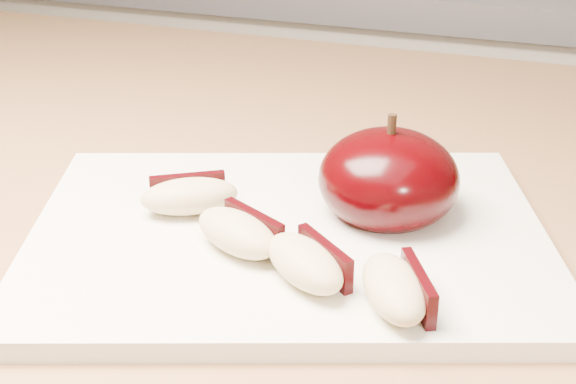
% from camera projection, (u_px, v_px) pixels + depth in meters
% --- Properties ---
extents(back_cabinet, '(2.40, 0.62, 0.94)m').
position_uv_depth(back_cabinet, '(406.00, 225.00, 1.42)').
color(back_cabinet, silver).
rests_on(back_cabinet, ground).
extents(cutting_board, '(0.38, 0.33, 0.01)m').
position_uv_depth(cutting_board, '(288.00, 237.00, 0.50)').
color(cutting_board, white).
rests_on(cutting_board, island_counter).
extents(apple_half, '(0.12, 0.12, 0.08)m').
position_uv_depth(apple_half, '(389.00, 179.00, 0.51)').
color(apple_half, black).
rests_on(apple_half, cutting_board).
extents(apple_wedge_a, '(0.07, 0.06, 0.02)m').
position_uv_depth(apple_wedge_a, '(189.00, 195.00, 0.51)').
color(apple_wedge_a, '#D6BF87').
rests_on(apple_wedge_a, cutting_board).
extents(apple_wedge_b, '(0.07, 0.06, 0.02)m').
position_uv_depth(apple_wedge_b, '(239.00, 232.00, 0.47)').
color(apple_wedge_b, '#D6BF87').
rests_on(apple_wedge_b, cutting_board).
extents(apple_wedge_c, '(0.07, 0.06, 0.02)m').
position_uv_depth(apple_wedge_c, '(307.00, 262.00, 0.44)').
color(apple_wedge_c, '#D6BF87').
rests_on(apple_wedge_c, cutting_board).
extents(apple_wedge_d, '(0.06, 0.07, 0.02)m').
position_uv_depth(apple_wedge_d, '(397.00, 288.00, 0.42)').
color(apple_wedge_d, '#D6BF87').
rests_on(apple_wedge_d, cutting_board).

